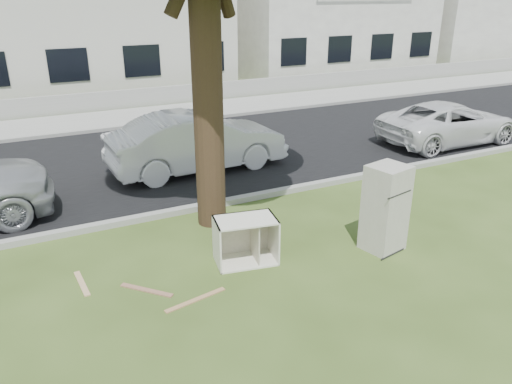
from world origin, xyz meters
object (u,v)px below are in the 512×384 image
fridge (385,208)px  car_right (449,123)px  cabinet (246,240)px  car_center (197,142)px

fridge → car_right: (5.96, 4.27, -0.16)m
cabinet → car_center: 4.74m
fridge → cabinet: bearing=152.3°
fridge → car_right: size_ratio=0.35×
fridge → car_center: size_ratio=0.35×
car_right → fridge: bearing=126.6°
cabinet → fridge: bearing=-5.0°
car_center → car_right: bearing=-100.0°
cabinet → car_right: 9.04m
fridge → car_right: bearing=23.4°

